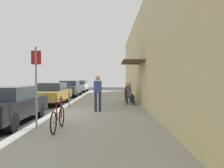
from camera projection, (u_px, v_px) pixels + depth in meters
ground_plane at (50, 117)px, 10.03m from camera, size 60.00×60.00×0.00m
sidewalk_slab at (102, 109)px, 12.02m from camera, size 4.50×32.00×0.12m
building_facade at (148, 54)px, 11.93m from camera, size 1.40×32.00×5.91m
parked_car_0 at (8, 104)px, 8.46m from camera, size 1.80×4.40×1.40m
parked_car_1 at (53, 93)px, 14.72m from camera, size 1.80×4.40×1.39m
parked_car_2 at (71, 88)px, 20.84m from camera, size 1.80×4.40×1.44m
parked_car_3 at (81, 86)px, 27.23m from camera, size 1.80×4.40×1.38m
parking_meter at (70, 93)px, 12.41m from camera, size 0.12×0.10×1.32m
street_sign at (37, 80)px, 7.21m from camera, size 0.32×0.06×2.60m
bicycle_0 at (59, 118)px, 6.93m from camera, size 0.46×1.71×0.90m
cafe_chair_0 at (130, 96)px, 13.42m from camera, size 0.51×0.51×0.87m
seated_patron_0 at (131, 93)px, 13.40m from camera, size 0.48×0.42×1.29m
cafe_chair_1 at (129, 95)px, 14.36m from camera, size 0.52×0.52×0.87m
seated_patron_1 at (130, 92)px, 14.37m from camera, size 0.48×0.43×1.29m
cafe_chair_2 at (128, 94)px, 15.18m from camera, size 0.51×0.51×0.87m
seated_patron_2 at (129, 91)px, 15.18m from camera, size 0.48×0.42×1.29m
pedestrian_standing at (99, 90)px, 10.73m from camera, size 0.36×0.22×1.70m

